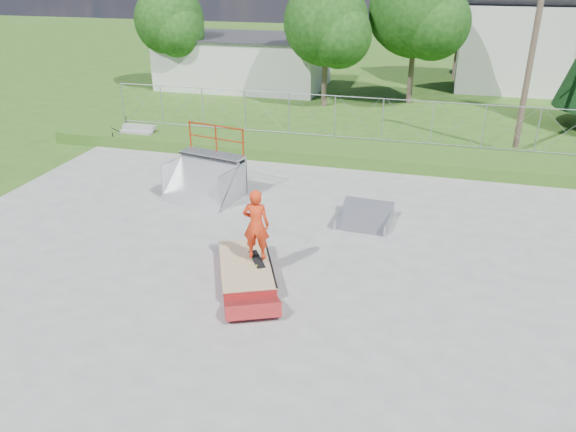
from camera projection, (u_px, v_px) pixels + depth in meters
The scene contains 17 objects.
ground at pixel (260, 265), 15.01m from camera, with size 120.00×120.00×0.00m, color #2D5719.
concrete_pad at pixel (260, 264), 15.00m from camera, with size 20.00×16.00×0.04m, color gray.
grass_berm at pixel (329, 150), 23.24m from camera, with size 24.00×3.00×0.50m, color #2D5719.
grind_box at pixel (246, 270), 14.38m from camera, with size 2.24×2.94×0.39m.
quarter_pipe at pixel (201, 166), 18.68m from camera, with size 2.34×1.98×2.34m, color #AAADB3, non-canonical shape.
flat_bank_ramp at pixel (365, 217), 17.23m from camera, with size 1.57×1.67×0.48m, color #AAADB3, non-canonical shape.
skateboard at pixel (257, 260), 14.38m from camera, with size 0.22×0.80×0.02m, color black.
skater at pixel (256, 227), 13.99m from camera, with size 0.68×0.44×1.85m, color red.
concrete_stairs at pixel (135, 136), 24.49m from camera, with size 1.50×1.60×0.80m, color gray, non-canonical shape.
chain_link_fence at pixel (335, 117), 23.64m from camera, with size 20.00×0.06×1.80m, color #91949A, non-canonical shape.
utility_building_flat at pixel (245, 62), 35.58m from camera, with size 10.00×6.00×3.00m, color silver.
gable_house at pixel (530, 24), 34.09m from camera, with size 8.40×6.08×8.94m.
utility_pole at pixel (532, 55), 22.09m from camera, with size 0.24×0.24×8.00m, color brown.
tree_left_near at pixel (330, 27), 29.30m from camera, with size 4.76×4.48×6.65m.
tree_center at pixel (422, 13), 29.71m from camera, with size 5.44×5.12×7.60m.
tree_left_far at pixel (172, 24), 33.57m from camera, with size 4.42×4.16×6.18m.
tree_back_mid at pixel (464, 23), 36.70m from camera, with size 4.08×3.84×5.70m.
Camera 1 is at (4.15, -12.44, 7.45)m, focal length 35.00 mm.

